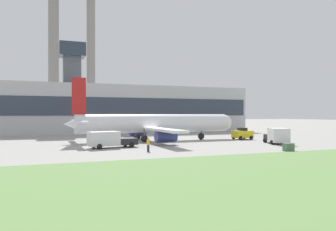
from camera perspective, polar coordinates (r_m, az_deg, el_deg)
The scene contains 10 objects.
ground_plane at distance 50.58m, azimuth -2.85°, elevation -4.69°, with size 400.00×400.00×0.00m, color #999691.
terminal_building at distance 79.88m, azimuth -9.94°, elevation 1.18°, with size 65.65×15.30×20.62m.
smokestack_left at distance 108.65m, azimuth -19.31°, elevation 9.78°, with size 3.62×3.62×44.50m.
smokestack_right at distance 107.09m, azimuth -13.27°, elevation 9.05°, with size 3.02×3.02×41.34m.
airplane at distance 53.05m, azimuth -2.67°, elevation -1.50°, with size 28.44×26.97×9.81m.
pushback_tug at distance 57.81m, azimuth 12.82°, elevation -3.18°, with size 3.14×2.78×2.01m.
baggage_truck at distance 42.79m, azimuth -10.20°, elevation -4.17°, with size 6.59×3.52×2.12m.
fuel_truck at distance 50.49m, azimuth 18.47°, elevation -3.42°, with size 4.08×5.60×2.30m.
ground_crew_person at distance 37.98m, azimuth -3.47°, elevation -5.08°, with size 0.50×0.50×1.61m.
utility_cabinet at distance 41.09m, azimuth 20.25°, elevation -5.19°, with size 1.19×0.71×0.92m.
Camera 1 is at (-15.85, -47.84, 4.32)m, focal length 35.00 mm.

